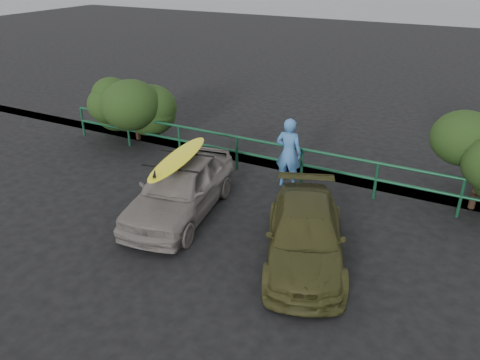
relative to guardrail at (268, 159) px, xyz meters
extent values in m
plane|color=black|center=(0.00, -5.00, -0.52)|extent=(80.00, 80.00, 0.00)
plane|color=#515B63|center=(0.00, 55.00, -0.52)|extent=(200.00, 200.00, 0.00)
imported|color=slate|center=(-0.99, -2.90, 0.16)|extent=(2.25, 4.23, 1.37)
imported|color=#3A3B1A|center=(2.32, -3.30, 0.03)|extent=(2.80, 4.13, 1.11)
imported|color=#3A6FAF|center=(0.73, -0.33, 0.44)|extent=(0.73, 0.51, 1.92)
ellipsoid|color=yellow|center=(-0.99, -2.90, 0.94)|extent=(1.04, 2.87, 0.08)
camera|label=1|loc=(4.88, -11.05, 5.20)|focal=35.00mm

